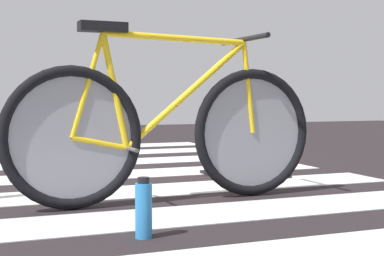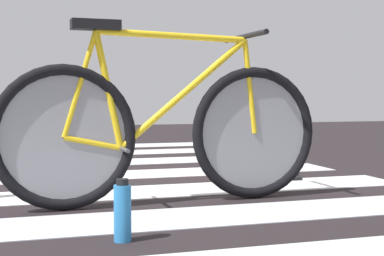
# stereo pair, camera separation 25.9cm
# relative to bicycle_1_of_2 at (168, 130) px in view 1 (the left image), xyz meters

# --- Properties ---
(bicycle_1_of_2) EXTENTS (1.74, 0.52, 0.93)m
(bicycle_1_of_2) POSITION_rel_bicycle_1_of_2_xyz_m (0.00, 0.00, 0.00)
(bicycle_1_of_2) COLOR black
(bicycle_1_of_2) RESTS_ON ground
(water_bottle) EXTENTS (0.07, 0.07, 0.24)m
(water_bottle) POSITION_rel_bicycle_1_of_2_xyz_m (-0.34, -0.70, -0.27)
(water_bottle) COLOR #2F84D0
(water_bottle) RESTS_ON ground
(traffic_cone) EXTENTS (0.48, 0.48, 0.55)m
(traffic_cone) POSITION_rel_bicycle_1_of_2_xyz_m (0.83, 0.75, -0.12)
(traffic_cone) COLOR black
(traffic_cone) RESTS_ON ground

